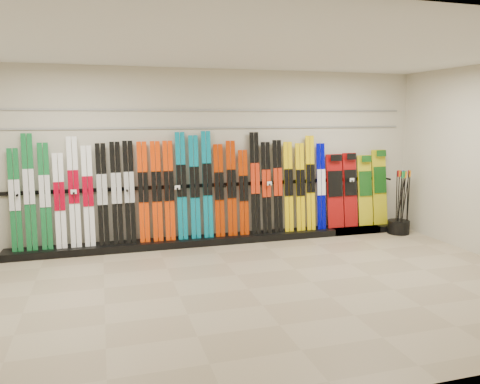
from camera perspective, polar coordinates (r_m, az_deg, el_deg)
name	(u,v)px	position (r m, az deg, el deg)	size (l,w,h in m)	color
floor	(248,289)	(6.14, 1.02, -11.72)	(8.00, 8.00, 0.00)	gray
back_wall	(205,157)	(8.18, -4.25, 4.31)	(8.00, 8.00, 0.00)	beige
ceiling	(249,47)	(5.79, 1.11, 17.23)	(8.00, 8.00, 0.00)	silver
ski_rack_base	(221,239)	(8.27, -2.27, -5.76)	(8.00, 0.40, 0.12)	black
skis	(182,190)	(7.98, -7.13, 0.22)	(5.36, 0.20, 1.83)	#13682E
snowboards	(357,190)	(9.20, 14.11, 0.29)	(1.27, 0.22, 1.44)	#990C0C
pole_bin	(398,227)	(9.37, 18.75, -4.06)	(0.41, 0.41, 0.25)	black
ski_poles	(402,202)	(9.25, 19.16, -1.17)	(0.30, 0.32, 1.18)	black
slatwall_rail_0	(205,128)	(8.13, -4.26, 7.81)	(7.60, 0.02, 0.03)	gray
slatwall_rail_1	(205,110)	(8.13, -4.29, 9.93)	(7.60, 0.02, 0.03)	gray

